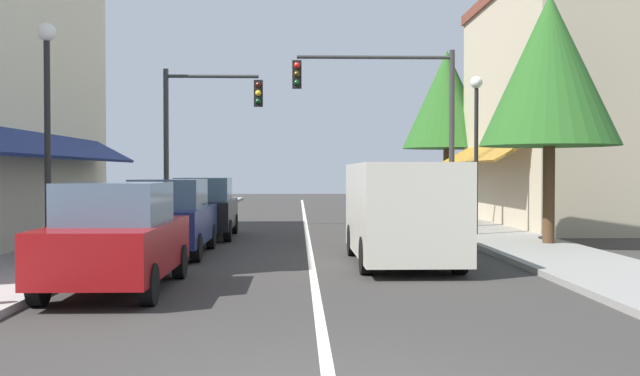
{
  "coord_description": "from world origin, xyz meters",
  "views": [
    {
      "loc": [
        -0.29,
        -5.97,
        1.94
      ],
      "look_at": [
        0.38,
        15.98,
        1.45
      ],
      "focal_mm": 40.92,
      "sensor_mm": 36.0,
      "label": 1
    }
  ],
  "objects_px": {
    "traffic_signal_mast_arm": "(398,107)",
    "street_lamp_right_mid": "(476,129)",
    "parked_car_second_left": "(170,218)",
    "traffic_signal_left_corner": "(199,122)",
    "parked_car_nearest_left": "(117,237)",
    "street_lamp_left_near": "(47,104)",
    "tree_right_near": "(550,70)",
    "van_in_lane": "(401,210)",
    "parked_car_third_left": "(204,208)",
    "tree_right_far": "(447,100)"
  },
  "relations": [
    {
      "from": "parked_car_nearest_left",
      "to": "traffic_signal_mast_arm",
      "type": "distance_m",
      "value": 13.86
    },
    {
      "from": "street_lamp_right_mid",
      "to": "tree_right_near",
      "type": "xyz_separation_m",
      "value": [
        1.2,
        -2.74,
        1.33
      ]
    },
    {
      "from": "street_lamp_left_near",
      "to": "street_lamp_right_mid",
      "type": "height_order",
      "value": "street_lamp_left_near"
    },
    {
      "from": "van_in_lane",
      "to": "tree_right_near",
      "type": "height_order",
      "value": "tree_right_near"
    },
    {
      "from": "van_in_lane",
      "to": "tree_right_near",
      "type": "xyz_separation_m",
      "value": [
        4.25,
        3.13,
        3.38
      ]
    },
    {
      "from": "parked_car_nearest_left",
      "to": "parked_car_second_left",
      "type": "height_order",
      "value": "same"
    },
    {
      "from": "traffic_signal_left_corner",
      "to": "street_lamp_right_mid",
      "type": "relative_size",
      "value": 1.15
    },
    {
      "from": "street_lamp_left_near",
      "to": "van_in_lane",
      "type": "bearing_deg",
      "value": 8.08
    },
    {
      "from": "van_in_lane",
      "to": "street_lamp_left_near",
      "type": "distance_m",
      "value": 7.4
    },
    {
      "from": "traffic_signal_left_corner",
      "to": "street_lamp_right_mid",
      "type": "xyz_separation_m",
      "value": [
        8.59,
        -3.91,
        -0.44
      ]
    },
    {
      "from": "street_lamp_right_mid",
      "to": "tree_right_far",
      "type": "height_order",
      "value": "tree_right_far"
    },
    {
      "from": "tree_right_near",
      "to": "street_lamp_right_mid",
      "type": "bearing_deg",
      "value": 113.6
    },
    {
      "from": "van_in_lane",
      "to": "street_lamp_left_near",
      "type": "xyz_separation_m",
      "value": [
        -7.02,
        -1.0,
        2.1
      ]
    },
    {
      "from": "parked_car_second_left",
      "to": "traffic_signal_left_corner",
      "type": "distance_m",
      "value": 8.52
    },
    {
      "from": "traffic_signal_left_corner",
      "to": "tree_right_near",
      "type": "relative_size",
      "value": 0.84
    },
    {
      "from": "van_in_lane",
      "to": "traffic_signal_mast_arm",
      "type": "bearing_deg",
      "value": 82.33
    },
    {
      "from": "parked_car_nearest_left",
      "to": "traffic_signal_left_corner",
      "type": "distance_m",
      "value": 13.45
    },
    {
      "from": "parked_car_nearest_left",
      "to": "street_lamp_right_mid",
      "type": "height_order",
      "value": "street_lamp_right_mid"
    },
    {
      "from": "traffic_signal_mast_arm",
      "to": "street_lamp_right_mid",
      "type": "distance_m",
      "value": 3.45
    },
    {
      "from": "street_lamp_left_near",
      "to": "street_lamp_right_mid",
      "type": "distance_m",
      "value": 12.19
    },
    {
      "from": "parked_car_second_left",
      "to": "van_in_lane",
      "type": "bearing_deg",
      "value": -18.74
    },
    {
      "from": "traffic_signal_left_corner",
      "to": "street_lamp_left_near",
      "type": "xyz_separation_m",
      "value": [
        -1.48,
        -10.78,
        -0.38
      ]
    },
    {
      "from": "street_lamp_right_mid",
      "to": "tree_right_near",
      "type": "height_order",
      "value": "tree_right_near"
    },
    {
      "from": "traffic_signal_left_corner",
      "to": "street_lamp_left_near",
      "type": "height_order",
      "value": "traffic_signal_left_corner"
    },
    {
      "from": "van_in_lane",
      "to": "tree_right_far",
      "type": "height_order",
      "value": "tree_right_far"
    },
    {
      "from": "traffic_signal_left_corner",
      "to": "tree_right_far",
      "type": "bearing_deg",
      "value": 35.11
    },
    {
      "from": "van_in_lane",
      "to": "traffic_signal_left_corner",
      "type": "bearing_deg",
      "value": 119.23
    },
    {
      "from": "parked_car_second_left",
      "to": "tree_right_near",
      "type": "distance_m",
      "value": 10.17
    },
    {
      "from": "tree_right_far",
      "to": "parked_car_second_left",
      "type": "bearing_deg",
      "value": -122.44
    },
    {
      "from": "parked_car_nearest_left",
      "to": "van_in_lane",
      "type": "relative_size",
      "value": 0.79
    },
    {
      "from": "parked_car_nearest_left",
      "to": "tree_right_far",
      "type": "distance_m",
      "value": 22.72
    },
    {
      "from": "street_lamp_left_near",
      "to": "traffic_signal_mast_arm",
      "type": "bearing_deg",
      "value": 49.7
    },
    {
      "from": "parked_car_nearest_left",
      "to": "street_lamp_right_mid",
      "type": "bearing_deg",
      "value": 48.72
    },
    {
      "from": "traffic_signal_mast_arm",
      "to": "street_lamp_left_near",
      "type": "height_order",
      "value": "traffic_signal_mast_arm"
    },
    {
      "from": "street_lamp_left_near",
      "to": "parked_car_third_left",
      "type": "bearing_deg",
      "value": 73.87
    },
    {
      "from": "street_lamp_left_near",
      "to": "tree_right_near",
      "type": "relative_size",
      "value": 0.74
    },
    {
      "from": "parked_car_third_left",
      "to": "van_in_lane",
      "type": "xyz_separation_m",
      "value": [
        4.93,
        -6.23,
        0.27
      ]
    },
    {
      "from": "street_lamp_right_mid",
      "to": "parked_car_second_left",
      "type": "bearing_deg",
      "value": -153.18
    },
    {
      "from": "traffic_signal_mast_arm",
      "to": "street_lamp_right_mid",
      "type": "height_order",
      "value": "traffic_signal_mast_arm"
    },
    {
      "from": "parked_car_nearest_left",
      "to": "parked_car_second_left",
      "type": "relative_size",
      "value": 1.0
    },
    {
      "from": "parked_car_second_left",
      "to": "traffic_signal_mast_arm",
      "type": "relative_size",
      "value": 0.69
    },
    {
      "from": "parked_car_third_left",
      "to": "street_lamp_right_mid",
      "type": "bearing_deg",
      "value": -3.75
    },
    {
      "from": "parked_car_third_left",
      "to": "traffic_signal_mast_arm",
      "type": "height_order",
      "value": "traffic_signal_mast_arm"
    },
    {
      "from": "traffic_signal_mast_arm",
      "to": "tree_right_near",
      "type": "height_order",
      "value": "tree_right_near"
    },
    {
      "from": "van_in_lane",
      "to": "street_lamp_right_mid",
      "type": "xyz_separation_m",
      "value": [
        3.05,
        5.88,
        2.05
      ]
    },
    {
      "from": "parked_car_third_left",
      "to": "tree_right_near",
      "type": "distance_m",
      "value": 10.35
    },
    {
      "from": "traffic_signal_left_corner",
      "to": "parked_car_nearest_left",
      "type": "bearing_deg",
      "value": -88.12
    },
    {
      "from": "traffic_signal_left_corner",
      "to": "street_lamp_left_near",
      "type": "relative_size",
      "value": 1.13
    },
    {
      "from": "street_lamp_left_near",
      "to": "tree_right_near",
      "type": "distance_m",
      "value": 12.07
    },
    {
      "from": "parked_car_second_left",
      "to": "street_lamp_right_mid",
      "type": "relative_size",
      "value": 0.87
    }
  ]
}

